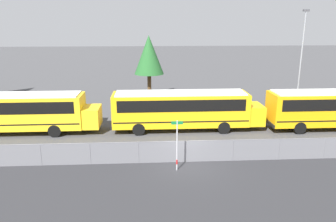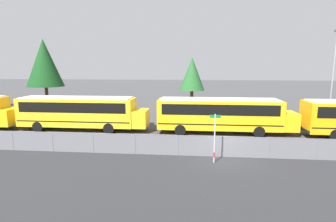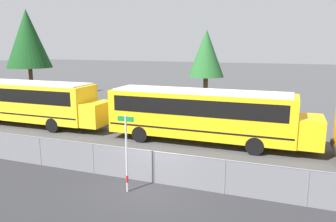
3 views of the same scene
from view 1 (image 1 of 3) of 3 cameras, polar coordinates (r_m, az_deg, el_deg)
name	(u,v)px [view 1 (image 1 of 3)]	position (r m, az deg, el deg)	size (l,w,h in m)	color
ground_plane	(186,162)	(21.52, 3.13, -8.83)	(200.00, 200.00, 0.00)	#424244
road_strip	(200,214)	(16.29, 5.62, -17.50)	(137.81, 12.00, 0.01)	#2B2B2D
fence	(186,151)	(21.22, 3.16, -7.00)	(103.88, 0.07, 1.46)	#9EA0A5
school_bus_2	(17,110)	(28.87, -24.82, 0.12)	(12.50, 2.61, 3.23)	yellow
school_bus_3	(184,108)	(27.01, 2.74, 0.59)	(12.50, 2.61, 3.23)	yellow
street_sign	(177,144)	(19.72, 1.58, -5.84)	(0.70, 0.09, 3.19)	#B7B7BC
light_pole	(301,57)	(35.46, 22.18, 8.67)	(0.60, 0.24, 9.89)	gray
tree_2	(149,55)	(37.58, -3.34, 9.69)	(3.35, 3.35, 7.30)	#51381E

